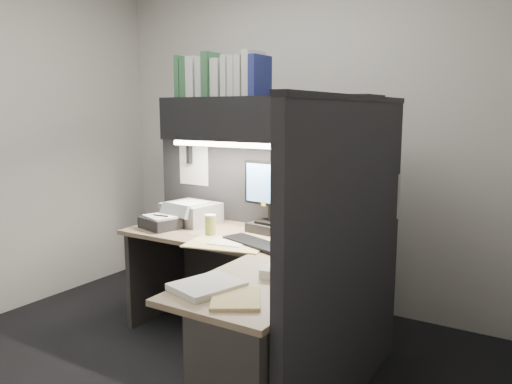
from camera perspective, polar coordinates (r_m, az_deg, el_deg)
floor at (r=3.25m, az=-8.51°, el=-19.47°), size 3.50×3.50×0.00m
wall_back at (r=4.11m, az=4.76°, el=6.35°), size 3.50×0.04×2.70m
partition_back at (r=3.67m, az=0.99°, el=-2.63°), size 1.90×0.06×1.60m
partition_right at (r=2.61m, az=10.58°, el=-7.72°), size 0.06×1.50×1.60m
desk at (r=2.82m, az=-1.94°, el=-13.98°), size 1.70×1.53×0.73m
overhead_shelf at (r=3.39m, az=0.84°, el=8.32°), size 1.55×0.34×0.30m
task_light_tube at (r=3.27m, az=-0.43°, el=5.32°), size 1.32×0.04×0.04m
monitor at (r=3.38m, az=1.83°, el=-1.49°), size 0.45×0.24×0.49m
keyboard at (r=3.11m, az=-0.07°, el=-5.89°), size 0.50×0.30×0.02m
mousepad at (r=2.95m, az=8.06°, el=-7.00°), size 0.23×0.21×0.00m
mouse at (r=2.94m, az=7.75°, el=-6.66°), size 0.08×0.10×0.04m
telephone at (r=3.24m, az=9.39°, el=-4.78°), size 0.24×0.25×0.09m
coffee_cup at (r=3.35m, az=-5.24°, el=-3.88°), size 0.09×0.09×0.13m
printer at (r=3.75m, az=-7.45°, el=-2.38°), size 0.41×0.36×0.15m
notebook_stack at (r=3.61m, az=-10.83°, el=-3.47°), size 0.31×0.28×0.08m
open_folder at (r=3.13m, az=-3.30°, el=-5.93°), size 0.55×0.42×0.01m
paper_stack_a at (r=2.56m, az=3.56°, el=-9.03°), size 0.27×0.24×0.04m
paper_stack_b at (r=2.38m, az=-5.61°, el=-10.64°), size 0.32×0.36×0.03m
manila_stack at (r=2.25m, az=-2.31°, el=-12.03°), size 0.32×0.34×0.02m
binder_row at (r=3.59m, az=-4.03°, el=12.98°), size 0.71×0.26×0.31m
pinned_papers at (r=3.11m, az=3.70°, el=-0.01°), size 1.76×1.31×0.51m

